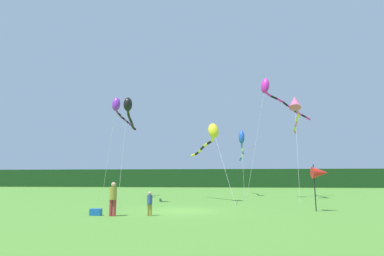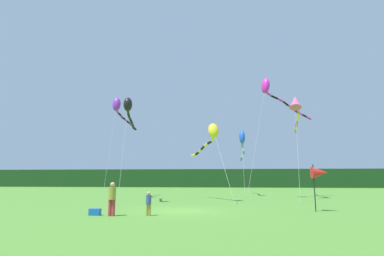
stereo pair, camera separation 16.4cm
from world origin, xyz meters
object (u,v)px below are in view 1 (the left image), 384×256
(banner_flag_pole, at_px, (320,173))
(kite_yellow, at_px, (211,134))
(kite_purple, at_px, (118,108))
(person_adult, at_px, (113,197))
(kite_black, at_px, (129,108))
(kite_blue, at_px, (242,141))
(person_child, at_px, (150,202))
(kite_magenta, at_px, (271,91))
(cooler_box, at_px, (96,212))
(kite_rainbow, at_px, (295,105))

(banner_flag_pole, distance_m, kite_yellow, 9.98)
(kite_purple, bearing_deg, banner_flag_pole, -30.88)
(kite_yellow, bearing_deg, person_adult, -114.84)
(kite_black, bearing_deg, kite_purple, 117.81)
(kite_blue, bearing_deg, kite_black, -132.18)
(kite_blue, xyz_separation_m, kite_black, (-9.51, -10.50, 1.47))
(person_adult, relative_size, person_child, 1.40)
(kite_magenta, bearing_deg, person_child, -121.56)
(cooler_box, xyz_separation_m, kite_blue, (8.61, 17.91, 5.77))
(kite_black, bearing_deg, kite_rainbow, 23.67)
(kite_magenta, xyz_separation_m, kite_yellow, (-5.79, -4.29, -4.86))
(person_child, relative_size, kite_black, 0.15)
(banner_flag_pole, bearing_deg, kite_black, 161.90)
(kite_purple, distance_m, kite_rainbow, 17.19)
(kite_yellow, xyz_separation_m, kite_blue, (3.02, 8.07, 0.40))
(person_child, height_order, kite_black, kite_black)
(person_child, relative_size, cooler_box, 2.14)
(cooler_box, relative_size, kite_blue, 0.07)
(kite_blue, bearing_deg, banner_flag_pole, -76.44)
(kite_purple, bearing_deg, person_child, -62.78)
(person_child, xyz_separation_m, kite_rainbow, (10.74, 13.61, 8.12))
(person_child, distance_m, kite_yellow, 11.22)
(person_child, distance_m, cooler_box, 2.83)
(cooler_box, bearing_deg, kite_rainbow, 45.45)
(cooler_box, relative_size, kite_black, 0.07)
(kite_blue, relative_size, kite_black, 1.01)
(kite_magenta, xyz_separation_m, kite_blue, (-2.77, 3.78, -4.46))
(kite_magenta, distance_m, kite_blue, 6.47)
(kite_purple, distance_m, kite_blue, 13.62)
(kite_rainbow, bearing_deg, kite_magenta, 169.66)
(kite_purple, xyz_separation_m, kite_yellow, (9.22, -2.76, -3.13))
(banner_flag_pole, xyz_separation_m, kite_yellow, (-6.58, 6.70, 3.37))
(banner_flag_pole, xyz_separation_m, kite_purple, (-15.81, 9.45, 6.50))
(cooler_box, xyz_separation_m, kite_rainbow, (13.52, 13.74, 8.62))
(kite_black, bearing_deg, person_adult, -76.29)
(person_adult, distance_m, person_child, 1.87)
(cooler_box, relative_size, kite_yellow, 0.07)
(kite_rainbow, relative_size, kite_yellow, 1.29)
(person_child, distance_m, kite_rainbow, 19.15)
(cooler_box, height_order, kite_blue, kite_blue)
(kite_blue, bearing_deg, person_child, -108.16)
(person_child, relative_size, kite_yellow, 0.15)
(banner_flag_pole, relative_size, kite_rainbow, 0.26)
(person_child, height_order, banner_flag_pole, banner_flag_pole)
(kite_magenta, distance_m, kite_black, 14.31)
(person_adult, bearing_deg, person_child, 9.76)
(person_child, relative_size, kite_magenta, 0.10)
(banner_flag_pole, relative_size, kite_black, 0.33)
(kite_purple, relative_size, kite_black, 1.17)
(cooler_box, relative_size, kite_rainbow, 0.06)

